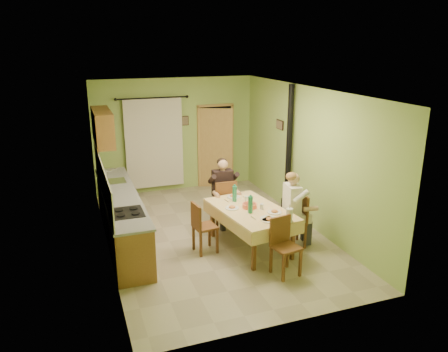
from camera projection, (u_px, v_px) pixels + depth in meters
name	position (u px, v px, depth m)	size (l,w,h in m)	color
floor	(214.00, 235.00, 8.56)	(4.00, 6.00, 0.01)	tan
room_shell	(213.00, 144.00, 8.02)	(4.04, 6.04, 2.82)	#9FC163
kitchen_run	(121.00, 216.00, 8.23)	(0.64, 3.64, 1.56)	brown
upper_cabinets	(103.00, 127.00, 8.93)	(0.35, 1.40, 0.70)	brown
curtain	(154.00, 143.00, 10.62)	(1.70, 0.07, 2.22)	black
doorway	(216.00, 146.00, 11.19)	(0.96, 0.37, 2.15)	black
dining_table	(251.00, 228.00, 7.93)	(1.31, 1.90, 0.76)	#E5C07A
tableware	(255.00, 207.00, 7.72)	(0.88, 1.60, 0.33)	white
chair_far	(223.00, 213.00, 8.88)	(0.45, 0.45, 1.01)	brown
chair_near	(285.00, 258.00, 7.03)	(0.46, 0.46, 0.95)	brown
chair_right	(293.00, 231.00, 8.04)	(0.47, 0.47, 0.99)	brown
chair_left	(204.00, 237.00, 7.79)	(0.43, 0.43, 0.93)	brown
man_far	(223.00, 185.00, 8.72)	(0.58, 0.47, 1.39)	black
man_right	(294.00, 201.00, 7.86)	(0.50, 0.61, 1.39)	silver
stove_flue	(288.00, 167.00, 9.41)	(0.24, 0.24, 2.80)	black
picture_back	(185.00, 121.00, 10.79)	(0.19, 0.03, 0.23)	black
picture_right	(280.00, 125.00, 9.73)	(0.03, 0.31, 0.21)	brown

